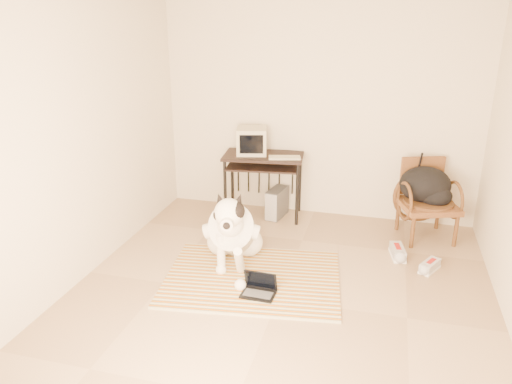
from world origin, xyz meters
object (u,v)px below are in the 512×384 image
at_px(rattan_chair, 427,200).
at_px(backpack, 427,187).
at_px(crt_monitor, 252,141).
at_px(computer_desk, 263,164).
at_px(dog, 233,232).
at_px(laptop, 259,288).
at_px(pc_tower, 277,203).

height_order(rattan_chair, backpack, rattan_chair).
xyz_separation_m(crt_monitor, rattan_chair, (2.17, -0.13, -0.54)).
distance_m(crt_monitor, backpack, 2.20).
bearing_deg(computer_desk, dog, -89.38).
distance_m(laptop, backpack, 2.44).
bearing_deg(crt_monitor, rattan_chair, -3.45).
distance_m(dog, crt_monitor, 1.53).
bearing_deg(backpack, rattan_chair, -1.72).
bearing_deg(pc_tower, backpack, -3.97).
distance_m(dog, backpack, 2.36).
bearing_deg(crt_monitor, computer_desk, -12.14).
bearing_deg(dog, rattan_chair, 32.07).
xyz_separation_m(dog, pc_tower, (0.17, 1.38, -0.18)).
height_order(laptop, rattan_chair, rattan_chair).
height_order(pc_tower, backpack, backpack).
distance_m(computer_desk, pc_tower, 0.56).
distance_m(laptop, crt_monitor, 2.23).
xyz_separation_m(crt_monitor, backpack, (2.16, -0.13, -0.38)).
distance_m(laptop, pc_tower, 1.95).
height_order(laptop, pc_tower, pc_tower).
bearing_deg(pc_tower, computer_desk, -170.65).
bearing_deg(backpack, computer_desk, 177.24).
bearing_deg(backpack, pc_tower, 176.03).
xyz_separation_m(dog, rattan_chair, (2.00, 1.25, 0.10)).
height_order(laptop, crt_monitor, crt_monitor).
height_order(dog, crt_monitor, crt_monitor).
height_order(computer_desk, backpack, backpack).
bearing_deg(laptop, computer_desk, 103.21).
relative_size(computer_desk, pc_tower, 2.46).
bearing_deg(crt_monitor, dog, -82.79).
relative_size(pc_tower, rattan_chair, 0.47).
distance_m(dog, laptop, 0.76).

